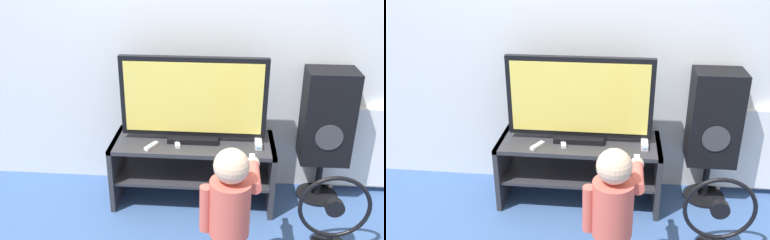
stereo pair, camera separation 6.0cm
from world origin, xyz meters
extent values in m
plane|color=#38568C|center=(0.00, 0.00, 0.00)|extent=(16.00, 16.00, 0.00)
cube|color=silver|center=(0.00, 0.55, 1.30)|extent=(10.00, 0.06, 2.60)
cube|color=#2D2D33|center=(0.00, 0.24, 0.50)|extent=(1.22, 0.47, 0.03)
cube|color=#2D2D33|center=(0.00, 0.24, 0.23)|extent=(1.18, 0.43, 0.02)
cube|color=#2D2D33|center=(-0.59, 0.24, 0.26)|extent=(0.04, 0.47, 0.52)
cube|color=#2D2D33|center=(0.59, 0.24, 0.26)|extent=(0.04, 0.47, 0.52)
cube|color=black|center=(0.00, 0.26, 0.54)|extent=(0.37, 0.20, 0.04)
cube|color=black|center=(0.00, 0.26, 0.86)|extent=(1.07, 0.05, 0.60)
cube|color=#F2D859|center=(0.00, 0.23, 0.86)|extent=(1.00, 0.01, 0.53)
cube|color=white|center=(0.48, 0.22, 0.54)|extent=(0.05, 0.20, 0.04)
cube|color=#3F8CE5|center=(0.48, 0.11, 0.54)|extent=(0.03, 0.00, 0.01)
cube|color=white|center=(-0.29, 0.10, 0.53)|extent=(0.09, 0.13, 0.02)
cylinder|color=#337FD8|center=(-0.29, 0.10, 0.54)|extent=(0.01, 0.01, 0.00)
cube|color=white|center=(-0.11, 0.16, 0.53)|extent=(0.06, 0.13, 0.02)
cylinder|color=#337FD8|center=(-0.11, 0.16, 0.54)|extent=(0.01, 0.01, 0.00)
cylinder|color=#D1594C|center=(0.28, -0.64, 0.55)|extent=(0.23, 0.23, 0.34)
sphere|color=beige|center=(0.28, -0.64, 0.81)|extent=(0.20, 0.20, 0.20)
cylinder|color=#D1594C|center=(0.14, -0.64, 0.53)|extent=(0.07, 0.07, 0.29)
cylinder|color=#D1594C|center=(0.41, -0.49, 0.67)|extent=(0.07, 0.29, 0.07)
sphere|color=beige|center=(0.41, -0.35, 0.67)|extent=(0.09, 0.09, 0.09)
cube|color=white|center=(0.41, -0.31, 0.67)|extent=(0.03, 0.13, 0.02)
cylinder|color=black|center=(0.99, 0.36, 0.01)|extent=(0.33, 0.33, 0.02)
cylinder|color=black|center=(0.99, 0.36, 0.17)|extent=(0.05, 0.05, 0.34)
cube|color=black|center=(0.99, 0.36, 0.70)|extent=(0.36, 0.28, 0.72)
cylinder|color=#38383D|center=(0.99, 0.22, 0.59)|extent=(0.20, 0.01, 0.20)
cylinder|color=black|center=(0.96, -0.28, 0.08)|extent=(0.04, 0.04, 0.08)
torus|color=black|center=(0.96, -0.28, 0.34)|extent=(0.47, 0.03, 0.47)
cylinder|color=black|center=(0.96, -0.28, 0.34)|extent=(0.12, 0.05, 0.12)
cube|color=white|center=(1.41, 0.48, 0.39)|extent=(0.82, 0.08, 0.67)
cube|color=silver|center=(1.12, 0.48, 0.03)|extent=(0.03, 0.05, 0.06)
camera|label=1|loc=(0.23, -2.64, 1.96)|focal=40.00mm
camera|label=2|loc=(0.29, -2.63, 1.96)|focal=40.00mm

